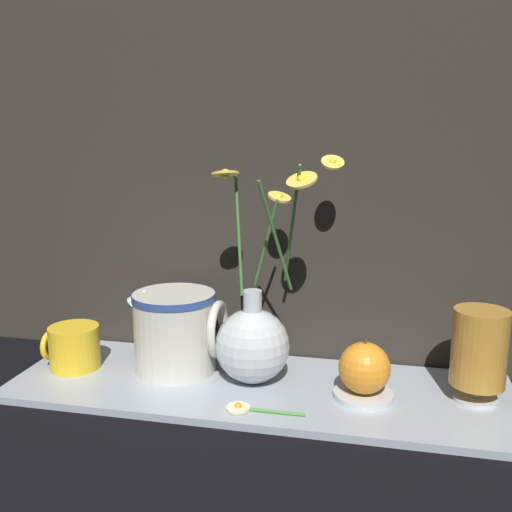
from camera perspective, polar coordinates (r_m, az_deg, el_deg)
ground_plane at (r=0.96m, az=0.22°, el=-13.35°), size 6.00×6.00×0.00m
shelf at (r=0.96m, az=0.22°, el=-13.03°), size 0.82×0.26×0.01m
backdrop_wall at (r=1.02m, az=2.08°, el=19.73°), size 1.32×0.02×1.10m
vase_with_flowers at (r=0.94m, az=-0.28°, el=-8.45°), size 0.21×0.15×0.37m
yellow_mug at (r=1.06m, az=-17.71°, el=-8.61°), size 0.10×0.09×0.08m
ceramic_pitcher at (r=1.00m, az=-8.00°, el=-7.19°), size 0.17×0.14×0.15m
tea_glass at (r=0.94m, az=21.42°, el=-8.70°), size 0.08×0.08×0.15m
saucer_plate at (r=0.93m, az=10.67°, el=-13.50°), size 0.09×0.09×0.01m
orange_fruit at (r=0.91m, az=10.79°, el=-10.94°), size 0.08×0.08×0.09m
loose_daisy at (r=0.87m, az=-0.89°, el=-15.01°), size 0.12×0.04×0.01m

